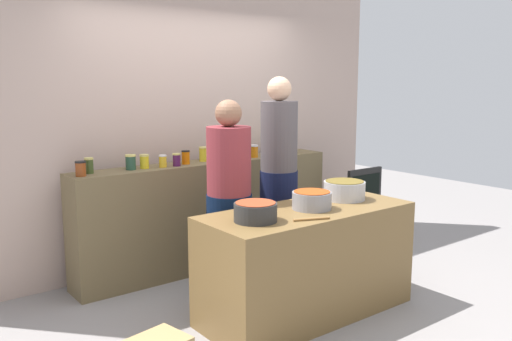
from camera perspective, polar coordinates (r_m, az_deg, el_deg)
The scene contains 25 objects.
ground at distance 4.59m, azimuth 2.74°, elevation -13.61°, with size 12.00×12.00×0.00m, color gray.
storefront_wall at distance 5.42m, azimuth -7.15°, elevation 6.23°, with size 4.80×0.12×3.00m, color #BBA092.
display_shelf at distance 5.27m, azimuth -4.99°, elevation -4.62°, with size 2.70×0.36×1.04m, color brown.
prep_table at distance 4.23m, azimuth 5.44°, elevation -9.63°, with size 1.70×0.70×0.84m, color brown.
preserve_jar_0 at distance 4.57m, azimuth -18.10°, elevation 0.19°, with size 0.09×0.09×0.12m.
preserve_jar_1 at distance 4.69m, azimuth -17.30°, elevation 0.51°, with size 0.08×0.08×0.13m.
preserve_jar_2 at distance 4.79m, azimuth -13.15°, elevation 0.87°, with size 0.09×0.09×0.13m.
preserve_jar_3 at distance 4.83m, azimuth -11.75°, elevation 0.95°, with size 0.08×0.08×0.12m.
preserve_jar_4 at distance 4.87m, azimuth -9.85°, elevation 0.99°, with size 0.07×0.07×0.11m.
preserve_jar_5 at distance 4.91m, azimuth -8.42°, elevation 1.14°, with size 0.07×0.07×0.12m.
preserve_jar_6 at distance 5.01m, azimuth -7.47°, elevation 1.40°, with size 0.08×0.08×0.13m.
preserve_jar_7 at distance 5.17m, azimuth -5.64°, elevation 1.75°, with size 0.08×0.08×0.14m.
preserve_jar_8 at distance 5.27m, azimuth -3.06°, elevation 1.97°, with size 0.09×0.09×0.15m.
preserve_jar_9 at distance 5.38m, azimuth -1.60°, elevation 2.06°, with size 0.08×0.08×0.13m.
preserve_jar_10 at distance 5.42m, azimuth -0.22°, elevation 2.08°, with size 0.08×0.08×0.13m.
preserve_jar_11 at distance 5.60m, azimuth 1.90°, elevation 2.21°, with size 0.09×0.09×0.11m.
preserve_jar_12 at distance 5.76m, azimuth 2.49°, elevation 2.55°, with size 0.07×0.07×0.13m.
preserve_jar_13 at distance 5.75m, azimuth 3.90°, elevation 2.58°, with size 0.09×0.09×0.14m.
cooking_pot_left at distance 3.74m, azimuth -0.06°, elevation -4.42°, with size 0.30×0.30×0.13m.
cooking_pot_center at distance 4.12m, azimuth 5.93°, elevation -3.15°, with size 0.30×0.30×0.14m.
cooking_pot_right at distance 4.48m, azimuth 9.35°, elevation -2.07°, with size 0.34×0.34×0.15m.
wooden_spoon at distance 3.80m, azimuth 5.91°, elevation -5.14°, with size 0.02×0.02×0.27m, color #9E703D.
cook_with_tongs at distance 4.40m, azimuth -2.85°, elevation -4.39°, with size 0.37×0.37×1.66m.
cook_in_cap at distance 4.85m, azimuth 2.42°, elevation -1.90°, with size 0.34×0.34×1.84m.
chalkboard_sign at distance 5.96m, azimuth 11.38°, elevation -3.89°, with size 0.50×0.05×0.87m.
Camera 1 is at (-2.74, -3.22, 1.81)m, focal length 37.72 mm.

